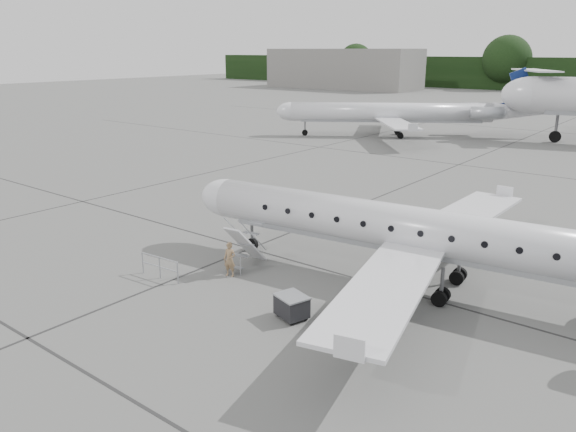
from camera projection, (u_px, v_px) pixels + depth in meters
The scene contains 8 objects.
ground at pixel (327, 296), 23.32m from camera, with size 320.00×320.00×0.00m, color #5E5E5C.
terminal_building at pixel (343, 69), 146.27m from camera, with size 40.00×14.00×10.00m, color slate.
main_regional_jet at pixel (433, 210), 23.10m from camera, with size 27.21×19.59×6.98m, color silver, non-canonical shape.
airstair at pixel (246, 245), 26.07m from camera, with size 0.85×2.19×2.19m, color silver, non-canonical shape.
passenger at pixel (230, 259), 25.14m from camera, with size 0.58×0.38×1.59m, color #8B6D4C.
safety_railing at pixel (160, 268), 24.97m from camera, with size 2.20×0.08×1.00m, color #979A9F, non-canonical shape.
baggage_cart at pixel (292, 306), 21.23m from camera, with size 1.15×0.93×1.00m, color black, non-canonical shape.
bg_regional_left at pixel (391, 103), 64.91m from camera, with size 29.70×21.38×7.79m, color silver, non-canonical shape.
Camera 1 is at (11.90, -17.87, 9.83)m, focal length 35.00 mm.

